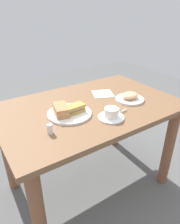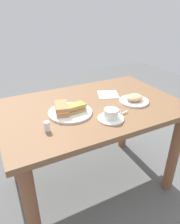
{
  "view_description": "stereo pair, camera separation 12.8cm",
  "coord_description": "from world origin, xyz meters",
  "px_view_note": "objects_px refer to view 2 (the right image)",
  "views": [
    {
      "loc": [
        -0.71,
        -1.08,
        1.37
      ],
      "look_at": [
        -0.08,
        -0.14,
        0.77
      ],
      "focal_mm": 33.48,
      "sensor_mm": 36.0,
      "label": 1
    },
    {
      "loc": [
        -0.6,
        -1.15,
        1.37
      ],
      "look_at": [
        -0.08,
        -0.14,
        0.77
      ],
      "focal_mm": 33.48,
      "sensor_mm": 36.0,
      "label": 2
    }
  ],
  "objects_px": {
    "coffee_cup": "(111,113)",
    "spoon": "(120,114)",
    "sandwich_plate": "(70,112)",
    "napkin": "(108,94)",
    "dining_table": "(92,123)",
    "sandwich_front": "(74,108)",
    "side_plate": "(134,101)",
    "salt_shaker": "(47,126)",
    "sandwich_back": "(62,109)",
    "coffee_saucer": "(111,119)"
  },
  "relations": [
    {
      "from": "sandwich_back",
      "to": "salt_shaker",
      "type": "distance_m",
      "value": 0.19
    },
    {
      "from": "dining_table",
      "to": "coffee_saucer",
      "type": "distance_m",
      "value": 0.27
    },
    {
      "from": "sandwich_plate",
      "to": "napkin",
      "type": "distance_m",
      "value": 0.4
    },
    {
      "from": "coffee_saucer",
      "to": "napkin",
      "type": "bearing_deg",
      "value": 60.98
    },
    {
      "from": "sandwich_plate",
      "to": "napkin",
      "type": "relative_size",
      "value": 1.86
    },
    {
      "from": "napkin",
      "to": "sandwich_front",
      "type": "bearing_deg",
      "value": -154.79
    },
    {
      "from": "dining_table",
      "to": "sandwich_front",
      "type": "xyz_separation_m",
      "value": [
        -0.15,
        -0.06,
        0.18
      ]
    },
    {
      "from": "sandwich_front",
      "to": "salt_shaker",
      "type": "distance_m",
      "value": 0.24
    },
    {
      "from": "spoon",
      "to": "sandwich_back",
      "type": "bearing_deg",
      "value": 151.19
    },
    {
      "from": "sandwich_front",
      "to": "side_plate",
      "type": "height_order",
      "value": "sandwich_front"
    },
    {
      "from": "side_plate",
      "to": "napkin",
      "type": "relative_size",
      "value": 1.36
    },
    {
      "from": "coffee_saucer",
      "to": "side_plate",
      "type": "height_order",
      "value": "side_plate"
    },
    {
      "from": "coffee_cup",
      "to": "side_plate",
      "type": "xyz_separation_m",
      "value": [
        0.28,
        0.13,
        -0.03
      ]
    },
    {
      "from": "sandwich_back",
      "to": "side_plate",
      "type": "xyz_separation_m",
      "value": [
        0.52,
        -0.06,
        -0.04
      ]
    },
    {
      "from": "sandwich_front",
      "to": "sandwich_back",
      "type": "distance_m",
      "value": 0.08
    },
    {
      "from": "dining_table",
      "to": "salt_shaker",
      "type": "xyz_separation_m",
      "value": [
        -0.37,
        -0.17,
        0.17
      ]
    },
    {
      "from": "sandwich_front",
      "to": "napkin",
      "type": "height_order",
      "value": "sandwich_front"
    },
    {
      "from": "coffee_saucer",
      "to": "coffee_cup",
      "type": "height_order",
      "value": "coffee_cup"
    },
    {
      "from": "sandwich_plate",
      "to": "coffee_cup",
      "type": "xyz_separation_m",
      "value": [
        0.19,
        -0.18,
        0.03
      ]
    },
    {
      "from": "dining_table",
      "to": "side_plate",
      "type": "bearing_deg",
      "value": -18.01
    },
    {
      "from": "sandwich_back",
      "to": "dining_table",
      "type": "bearing_deg",
      "value": 9.15
    },
    {
      "from": "sandwich_front",
      "to": "side_plate",
      "type": "relative_size",
      "value": 0.71
    },
    {
      "from": "coffee_cup",
      "to": "salt_shaker",
      "type": "distance_m",
      "value": 0.38
    },
    {
      "from": "dining_table",
      "to": "spoon",
      "type": "distance_m",
      "value": 0.28
    },
    {
      "from": "sandwich_plate",
      "to": "sandwich_front",
      "type": "xyz_separation_m",
      "value": [
        0.02,
        -0.02,
        0.03
      ]
    },
    {
      "from": "napkin",
      "to": "salt_shaker",
      "type": "xyz_separation_m",
      "value": [
        -0.56,
        -0.28,
        0.03
      ]
    },
    {
      "from": "sandwich_plate",
      "to": "napkin",
      "type": "bearing_deg",
      "value": 21.63
    },
    {
      "from": "napkin",
      "to": "sandwich_back",
      "type": "bearing_deg",
      "value": -161.87
    },
    {
      "from": "sandwich_plate",
      "to": "side_plate",
      "type": "relative_size",
      "value": 1.37
    },
    {
      "from": "sandwich_front",
      "to": "coffee_cup",
      "type": "bearing_deg",
      "value": -44.21
    },
    {
      "from": "coffee_cup",
      "to": "salt_shaker",
      "type": "relative_size",
      "value": 2.01
    },
    {
      "from": "sandwich_back",
      "to": "coffee_saucer",
      "type": "xyz_separation_m",
      "value": [
        0.24,
        -0.19,
        -0.04
      ]
    },
    {
      "from": "sandwich_back",
      "to": "coffee_cup",
      "type": "xyz_separation_m",
      "value": [
        0.24,
        -0.19,
        -0.0
      ]
    },
    {
      "from": "coffee_saucer",
      "to": "coffee_cup",
      "type": "bearing_deg",
      "value": -10.65
    },
    {
      "from": "side_plate",
      "to": "spoon",
      "type": "bearing_deg",
      "value": -149.07
    },
    {
      "from": "napkin",
      "to": "coffee_saucer",
      "type": "bearing_deg",
      "value": -119.02
    },
    {
      "from": "sandwich_back",
      "to": "napkin",
      "type": "height_order",
      "value": "sandwich_back"
    },
    {
      "from": "sandwich_plate",
      "to": "spoon",
      "type": "bearing_deg",
      "value": -32.02
    },
    {
      "from": "dining_table",
      "to": "salt_shaker",
      "type": "distance_m",
      "value": 0.44
    },
    {
      "from": "spoon",
      "to": "side_plate",
      "type": "distance_m",
      "value": 0.23
    },
    {
      "from": "sandwich_front",
      "to": "side_plate",
      "type": "xyz_separation_m",
      "value": [
        0.44,
        -0.03,
        -0.03
      ]
    },
    {
      "from": "sandwich_plate",
      "to": "coffee_saucer",
      "type": "xyz_separation_m",
      "value": [
        0.19,
        -0.18,
        -0.0
      ]
    },
    {
      "from": "sandwich_plate",
      "to": "coffee_cup",
      "type": "distance_m",
      "value": 0.27
    },
    {
      "from": "sandwich_plate",
      "to": "spoon",
      "type": "xyz_separation_m",
      "value": [
        0.27,
        -0.17,
        0.01
      ]
    },
    {
      "from": "side_plate",
      "to": "sandwich_front",
      "type": "bearing_deg",
      "value": 175.9
    },
    {
      "from": "spoon",
      "to": "salt_shaker",
      "type": "height_order",
      "value": "salt_shaker"
    },
    {
      "from": "coffee_cup",
      "to": "spoon",
      "type": "height_order",
      "value": "coffee_cup"
    },
    {
      "from": "sandwich_back",
      "to": "salt_shaker",
      "type": "bearing_deg",
      "value": -134.77
    },
    {
      "from": "sandwich_plate",
      "to": "salt_shaker",
      "type": "xyz_separation_m",
      "value": [
        -0.19,
        -0.13,
        0.02
      ]
    },
    {
      "from": "sandwich_plate",
      "to": "dining_table",
      "type": "bearing_deg",
      "value": 14.42
    }
  ]
}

